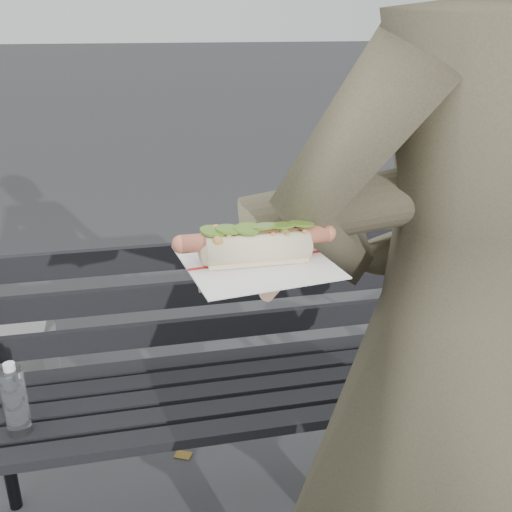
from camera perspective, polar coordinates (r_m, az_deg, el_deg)
The scene contains 3 objects.
park_bench at distance 1.86m, azimuth -4.19°, elevation -10.21°, with size 1.50×0.44×0.88m.
person at distance 1.12m, azimuth 18.43°, elevation -8.87°, with size 0.70×0.46×1.91m, color #423A2C.
held_hotdog at distance 0.91m, azimuth 10.72°, elevation 4.24°, with size 0.62×0.30×0.20m.
Camera 1 is at (-0.12, -0.64, 1.51)m, focal length 42.00 mm.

